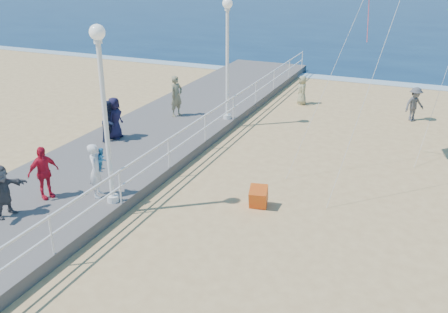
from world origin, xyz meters
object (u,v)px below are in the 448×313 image
at_px(spectator_7, 110,121).
at_px(toddler_held, 102,159).
at_px(lamp_post_mid, 103,99).
at_px(beach_walker_a, 415,104).
at_px(spectator_3, 43,173).
at_px(spectator_4, 115,118).
at_px(beach_walker_c, 302,90).
at_px(spectator_6, 176,96).
at_px(spectator_5, 3,191).
at_px(box_kite, 258,198).
at_px(lamp_post_far, 227,47).
at_px(woman_holding_toddler, 96,171).

bearing_deg(spectator_7, toddler_held, -136.39).
distance_m(lamp_post_mid, beach_walker_a, 15.75).
distance_m(spectator_3, spectator_4, 5.53).
distance_m(toddler_held, beach_walker_c, 14.00).
relative_size(lamp_post_mid, spectator_6, 2.81).
height_order(spectator_4, spectator_5, spectator_4).
bearing_deg(lamp_post_mid, spectator_5, -140.05).
height_order(spectator_4, box_kite, spectator_4).
bearing_deg(lamp_post_far, box_kite, -59.92).
relative_size(lamp_post_mid, spectator_5, 3.39).
bearing_deg(spectator_3, beach_walker_a, -13.36).
xyz_separation_m(beach_walker_c, box_kite, (1.79, -11.87, -0.46)).
xyz_separation_m(spectator_4, beach_walker_a, (11.03, 8.53, -0.44)).
bearing_deg(lamp_post_mid, beach_walker_a, 59.66).
relative_size(woman_holding_toddler, spectator_5, 1.10).
distance_m(toddler_held, spectator_5, 2.93).
bearing_deg(beach_walker_c, toddler_held, -37.59).
relative_size(woman_holding_toddler, beach_walker_c, 1.14).
bearing_deg(spectator_7, beach_walker_c, -18.75).
bearing_deg(woman_holding_toddler, spectator_4, 6.32).
distance_m(lamp_post_far, woman_holding_toddler, 9.20).
bearing_deg(spectator_4, beach_walker_a, -59.06).
bearing_deg(spectator_5, spectator_4, 14.33).
distance_m(spectator_3, spectator_6, 9.07).
bearing_deg(beach_walker_c, spectator_6, -65.79).
distance_m(spectator_6, box_kite, 9.00).
bearing_deg(lamp_post_mid, spectator_7, 125.58).
relative_size(lamp_post_far, spectator_5, 3.39).
relative_size(spectator_6, box_kite, 3.16).
relative_size(woman_holding_toddler, spectator_4, 1.01).
xyz_separation_m(spectator_5, beach_walker_c, (4.50, 15.96, -0.42)).
bearing_deg(spectator_3, toddler_held, -38.96).
xyz_separation_m(beach_walker_a, box_kite, (-3.85, -11.22, -0.52)).
height_order(beach_walker_a, box_kite, beach_walker_a).
bearing_deg(toddler_held, spectator_7, 10.54).
height_order(spectator_4, spectator_7, spectator_4).
relative_size(spectator_4, beach_walker_a, 1.05).
xyz_separation_m(lamp_post_mid, spectator_3, (-2.06, -0.58, -2.42)).
height_order(spectator_3, spectator_4, spectator_4).
height_order(spectator_7, beach_walker_a, spectator_7).
bearing_deg(woman_holding_toddler, lamp_post_far, -26.55).
xyz_separation_m(lamp_post_mid, beach_walker_a, (7.82, 13.37, -2.84)).
bearing_deg(woman_holding_toddler, spectator_6, -10.95).
relative_size(spectator_5, spectator_7, 0.94).
xyz_separation_m(woman_holding_toddler, spectator_6, (-1.69, 8.34, 0.08)).
xyz_separation_m(spectator_4, spectator_7, (0.01, -0.37, -0.02)).
bearing_deg(spectator_6, spectator_7, -175.54).
relative_size(spectator_6, beach_walker_a, 1.16).
bearing_deg(lamp_post_far, toddler_held, -93.20).
bearing_deg(lamp_post_far, lamp_post_mid, -90.00).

